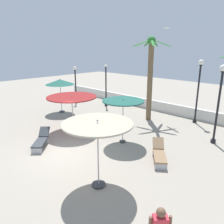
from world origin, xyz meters
name	(u,v)px	position (x,y,z in m)	size (l,w,h in m)	color
ground_plane	(66,150)	(0.00, 0.00, 0.00)	(56.00, 56.00, 0.00)	#9E9384
boundary_wall	(166,108)	(0.00, 9.94, 0.42)	(25.20, 0.30, 0.85)	silver
patio_umbrella_0	(123,103)	(1.43, 2.89, 2.36)	(2.30, 2.30, 2.58)	#333338
patio_umbrella_1	(72,98)	(-2.15, 2.03, 2.20)	(3.16, 3.16, 2.39)	#333338
patio_umbrella_2	(60,82)	(-6.36, 3.91, 2.53)	(2.36, 2.36, 2.81)	#333338
patio_umbrella_3	(98,128)	(3.52, -0.88, 2.45)	(2.63, 2.63, 2.76)	#333338
palm_tree_1	(150,70)	(0.00, 7.41, 3.70)	(2.95, 2.93, 6.02)	brown
lamp_post_0	(199,85)	(2.87, 9.16, 2.75)	(0.37, 0.37, 4.48)	black
lamp_post_1	(219,96)	(5.20, 6.48, 2.74)	(0.38, 0.38, 4.42)	black
lamp_post_2	(106,85)	(-5.12, 7.93, 2.00)	(0.28, 0.28, 3.81)	black
lamp_post_3	(75,81)	(-8.06, 6.70, 2.15)	(0.36, 0.36, 3.54)	black
lounge_chair_0	(159,153)	(4.11, 2.53, 0.39)	(1.60, 1.82, 0.84)	#B7B7BC
lounge_chair_1	(41,140)	(-1.41, -0.66, 0.39)	(1.72, 1.72, 0.84)	#B7B7BC
seagull_0	(166,28)	(0.28, 8.70, 6.57)	(1.20, 0.61, 0.14)	white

